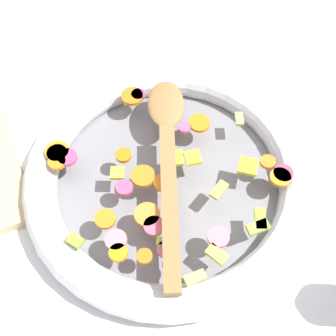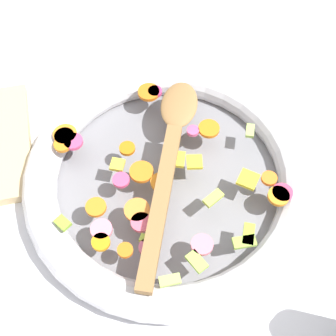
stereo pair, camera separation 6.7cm
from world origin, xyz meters
The scene contains 4 objects.
ground_plane centered at (0.00, 0.00, 0.00)m, with size 4.00×4.00×0.00m, color silver.
skillet centered at (0.00, 0.00, 0.02)m, with size 0.43×0.43×0.05m.
chopped_vegetables centered at (-0.02, 0.02, 0.05)m, with size 0.33×0.33×0.01m.
wooden_spoon centered at (0.02, -0.01, 0.06)m, with size 0.33×0.16×0.01m.
Camera 1 is at (-0.32, 0.14, 0.62)m, focal length 50.00 mm.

